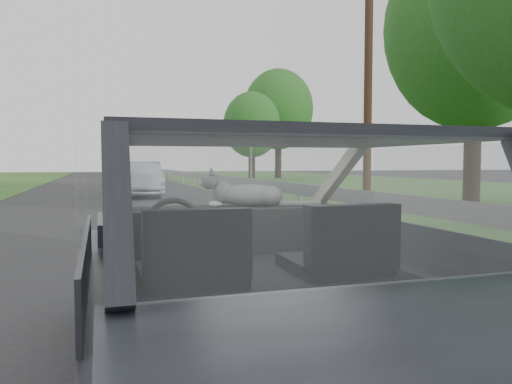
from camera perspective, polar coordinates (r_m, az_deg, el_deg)
subject_car at (r=2.84m, az=-0.18°, el=-8.35°), size 1.80×4.00×1.45m
dashboard at (r=3.41m, az=-3.31°, el=-4.24°), size 1.58×0.45×0.30m
driver_seat at (r=2.44m, az=-7.19°, el=-6.62°), size 0.50×0.72×0.42m
passenger_seat at (r=2.70m, az=9.86°, el=-5.68°), size 0.50×0.72×0.42m
steering_wheel at (r=3.04m, az=-9.28°, el=-3.89°), size 0.36×0.36×0.04m
cat at (r=3.44m, az=-0.78°, el=-0.19°), size 0.63×0.30×0.27m
guardrail at (r=13.67m, az=4.58°, el=0.35°), size 0.05×90.00×0.32m
other_car at (r=19.55m, az=-12.98°, el=1.46°), size 1.72×4.14×1.35m
highway_sign at (r=24.66m, az=-0.59°, el=3.36°), size 0.47×1.00×2.58m
utility_pole at (r=15.34m, az=12.70°, el=12.40°), size 0.30×0.30×7.45m
tree_1 at (r=17.80m, az=23.69°, el=12.85°), size 7.24×7.24×8.63m
tree_2 at (r=35.44m, az=-0.48°, el=6.23°), size 4.11×4.11×6.11m
tree_3 at (r=41.60m, az=2.57°, el=7.62°), size 6.53×6.53×8.75m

